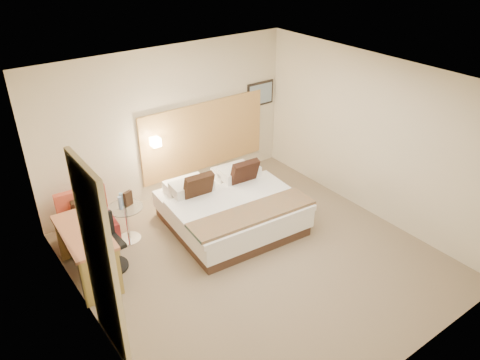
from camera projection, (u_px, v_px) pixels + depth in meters
floor at (256, 259)px, 7.05m from camera, size 4.80×5.00×0.02m
ceiling at (259, 83)px, 5.73m from camera, size 4.80×5.00×0.02m
wall_back at (168, 124)px, 8.16m from camera, size 4.80×0.02×2.70m
wall_front at (414, 279)px, 4.62m from camera, size 4.80×0.02×2.70m
wall_left at (85, 243)px, 5.14m from camera, size 0.02×5.00×2.70m
wall_right at (373, 138)px, 7.64m from camera, size 0.02×5.00×2.70m
headboard_panel at (204, 136)px, 8.69m from camera, size 2.60×0.04×1.30m
art_frame at (260, 94)px, 9.11m from camera, size 0.62×0.03×0.47m
art_canvas at (261, 94)px, 9.10m from camera, size 0.54×0.01×0.39m
lamp_arm at (154, 141)px, 8.01m from camera, size 0.02×0.12×0.02m
lamp_shade at (155, 142)px, 7.97m from camera, size 0.15×0.15×0.15m
curtain at (100, 262)px, 5.06m from camera, size 0.06×0.90×2.42m
bottle_a at (120, 203)px, 7.08m from camera, size 0.08×0.08×0.22m
bottle_b at (122, 200)px, 7.16m from camera, size 0.08×0.08×0.22m
menu_folder at (128, 198)px, 7.17m from camera, size 0.15×0.10×0.24m
bed at (230, 208)px, 7.68m from camera, size 2.12×2.08×0.97m
lounge_chair at (88, 223)px, 7.29m from camera, size 0.83×0.74×0.82m
side_table at (127, 222)px, 7.30m from camera, size 0.69×0.69×0.60m
desk at (87, 240)px, 6.41m from camera, size 0.63×1.28×0.78m
desk_chair at (108, 247)px, 6.71m from camera, size 0.49×0.49×0.83m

